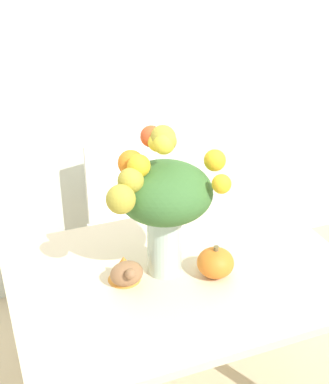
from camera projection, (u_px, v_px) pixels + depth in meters
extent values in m
cube|color=silver|center=(93.00, 35.00, 2.50)|extent=(8.00, 0.06, 2.70)
cube|color=beige|center=(182.00, 275.00, 1.88)|extent=(1.19, 0.84, 0.03)
cylinder|color=beige|center=(26.00, 327.00, 2.18)|extent=(0.06, 0.06, 0.70)
cylinder|color=beige|center=(255.00, 271.00, 2.52)|extent=(0.06, 0.06, 0.70)
cylinder|color=#B2CCBC|center=(164.00, 241.00, 1.82)|extent=(0.12, 0.12, 0.25)
cylinder|color=silver|center=(164.00, 260.00, 1.86)|extent=(0.10, 0.10, 0.09)
cylinder|color=#38662D|center=(171.00, 229.00, 1.81)|extent=(0.01, 0.00, 0.31)
cylinder|color=#38662D|center=(164.00, 226.00, 1.83)|extent=(0.01, 0.01, 0.31)
cylinder|color=#38662D|center=(158.00, 229.00, 1.81)|extent=(0.01, 0.01, 0.31)
cylinder|color=#38662D|center=(161.00, 233.00, 1.79)|extent=(0.01, 0.00, 0.31)
cylinder|color=#38662D|center=(169.00, 233.00, 1.79)|extent=(0.01, 0.01, 0.31)
ellipsoid|color=#38662D|center=(164.00, 192.00, 1.74)|extent=(0.32, 0.32, 0.19)
sphere|color=yellow|center=(215.00, 160.00, 1.74)|extent=(0.07, 0.07, 0.07)
sphere|color=yellow|center=(221.00, 184.00, 1.65)|extent=(0.06, 0.06, 0.06)
sphere|color=yellow|center=(164.00, 144.00, 1.64)|extent=(0.07, 0.07, 0.07)
sphere|color=yellow|center=(158.00, 141.00, 1.66)|extent=(0.07, 0.07, 0.07)
sphere|color=#AD9E33|center=(163.00, 138.00, 1.66)|extent=(0.08, 0.08, 0.08)
sphere|color=#D64C23|center=(151.00, 136.00, 1.68)|extent=(0.07, 0.07, 0.07)
sphere|color=orange|center=(131.00, 163.00, 1.71)|extent=(0.08, 0.08, 0.08)
sphere|color=#AD9E33|center=(121.00, 199.00, 1.59)|extent=(0.09, 0.09, 0.09)
sphere|color=#AD9E33|center=(131.00, 181.00, 1.63)|extent=(0.08, 0.08, 0.08)
sphere|color=#AD9E33|center=(166.00, 141.00, 1.64)|extent=(0.07, 0.07, 0.07)
sphere|color=yellow|center=(139.00, 166.00, 1.65)|extent=(0.07, 0.07, 0.07)
ellipsoid|color=orange|center=(215.00, 263.00, 1.83)|extent=(0.13, 0.13, 0.10)
cylinder|color=brown|center=(216.00, 249.00, 1.81)|extent=(0.02, 0.02, 0.02)
ellipsoid|color=#936642|center=(127.00, 274.00, 1.79)|extent=(0.11, 0.08, 0.09)
cone|color=orange|center=(124.00, 268.00, 1.81)|extent=(0.11, 0.11, 0.09)
sphere|color=#936642|center=(131.00, 274.00, 1.74)|extent=(0.04, 0.04, 0.04)
cube|color=white|center=(143.00, 235.00, 2.60)|extent=(0.47, 0.47, 0.02)
cylinder|color=white|center=(128.00, 303.00, 2.51)|extent=(0.04, 0.04, 0.45)
cylinder|color=white|center=(190.00, 282.00, 2.65)|extent=(0.04, 0.04, 0.45)
cylinder|color=white|center=(100.00, 266.00, 2.77)|extent=(0.04, 0.04, 0.45)
cylinder|color=white|center=(158.00, 249.00, 2.92)|extent=(0.04, 0.04, 0.45)
cube|color=white|center=(124.00, 178.00, 2.66)|extent=(0.40, 0.07, 0.42)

